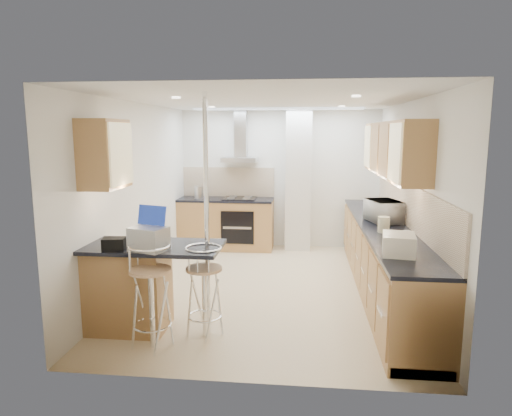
# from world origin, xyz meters

# --- Properties ---
(ground) EXTENTS (4.80, 4.80, 0.00)m
(ground) POSITION_xyz_m (0.00, 0.00, 0.00)
(ground) COLOR beige
(ground) RESTS_ON ground
(room_shell) EXTENTS (3.64, 4.84, 2.51)m
(room_shell) POSITION_xyz_m (0.32, 0.38, 1.54)
(room_shell) COLOR white
(room_shell) RESTS_ON ground
(right_counter) EXTENTS (0.63, 4.40, 0.92)m
(right_counter) POSITION_xyz_m (1.50, 0.00, 0.46)
(right_counter) COLOR #AD8845
(right_counter) RESTS_ON ground
(back_counter) EXTENTS (1.70, 0.63, 0.92)m
(back_counter) POSITION_xyz_m (-0.95, 2.10, 0.46)
(back_counter) COLOR #AD8845
(back_counter) RESTS_ON ground
(peninsula) EXTENTS (1.47, 0.72, 0.94)m
(peninsula) POSITION_xyz_m (-1.12, -1.45, 0.48)
(peninsula) COLOR #AD8845
(peninsula) RESTS_ON ground
(microwave) EXTENTS (0.49, 0.61, 0.29)m
(microwave) POSITION_xyz_m (1.51, 0.16, 1.07)
(microwave) COLOR silver
(microwave) RESTS_ON right_counter
(laptop) EXTENTS (0.41, 0.35, 0.24)m
(laptop) POSITION_xyz_m (-1.07, -1.67, 1.06)
(laptop) COLOR #ADB2B6
(laptop) RESTS_ON peninsula
(bag) EXTENTS (0.24, 0.20, 0.12)m
(bag) POSITION_xyz_m (-1.44, -1.67, 1.00)
(bag) COLOR black
(bag) RESTS_ON peninsula
(bar_stool_near) EXTENTS (0.44, 0.44, 1.05)m
(bar_stool_near) POSITION_xyz_m (-1.01, -1.84, 0.53)
(bar_stool_near) COLOR tan
(bar_stool_near) RESTS_ON ground
(bar_stool_end) EXTENTS (0.44, 0.44, 0.97)m
(bar_stool_end) POSITION_xyz_m (-0.55, -1.54, 0.48)
(bar_stool_end) COLOR tan
(bar_stool_end) RESTS_ON ground
(jar_a) EXTENTS (0.14, 0.14, 0.18)m
(jar_a) POSITION_xyz_m (1.47, 0.34, 1.01)
(jar_a) COLOR white
(jar_a) RESTS_ON right_counter
(jar_b) EXTENTS (0.13, 0.13, 0.16)m
(jar_b) POSITION_xyz_m (1.53, 1.01, 1.00)
(jar_b) COLOR white
(jar_b) RESTS_ON right_counter
(jar_c) EXTENTS (0.16, 0.16, 0.19)m
(jar_c) POSITION_xyz_m (1.41, -0.48, 1.01)
(jar_c) COLOR beige
(jar_c) RESTS_ON right_counter
(jar_d) EXTENTS (0.13, 0.13, 0.12)m
(jar_d) POSITION_xyz_m (1.58, -0.95, 0.98)
(jar_d) COLOR silver
(jar_d) RESTS_ON right_counter
(bread_bin) EXTENTS (0.36, 0.43, 0.20)m
(bread_bin) POSITION_xyz_m (1.39, -1.48, 1.02)
(bread_bin) COLOR white
(bread_bin) RESTS_ON right_counter
(kettle) EXTENTS (0.16, 0.16, 0.23)m
(kettle) POSITION_xyz_m (-1.44, 2.05, 1.03)
(kettle) COLOR #AFB1B4
(kettle) RESTS_ON back_counter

